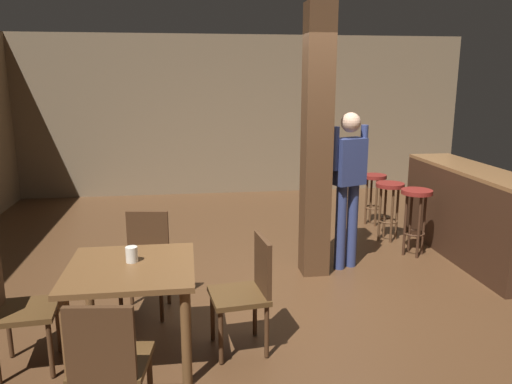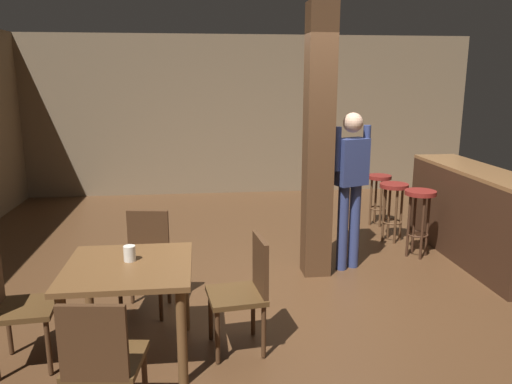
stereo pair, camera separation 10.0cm
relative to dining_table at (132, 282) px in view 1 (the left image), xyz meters
The scene contains 14 objects.
ground_plane 1.88m from the dining_table, 34.12° to the left, with size 10.80×10.80×0.00m, color #4C301C.
wall_back 5.74m from the dining_table, 75.02° to the left, with size 8.00×0.10×2.80m, color #756047.
pillar 2.44m from the dining_table, 40.50° to the left, with size 0.28×0.28×2.80m, color #4C301C.
dining_table is the anchor object (origin of this frame).
chair_north 0.84m from the dining_table, 87.60° to the left, with size 0.48×0.48×0.89m.
chair_south 0.87m from the dining_table, 93.26° to the right, with size 0.47×0.47×0.89m.
chair_west 0.83m from the dining_table, behind, with size 0.45×0.45×0.89m.
chair_east 0.87m from the dining_table, ahead, with size 0.47×0.47×0.89m.
napkin_cup 0.20m from the dining_table, 87.63° to the left, with size 0.09×0.09×0.12m, color silver.
standing_person 2.70m from the dining_table, 36.59° to the left, with size 0.47×0.31×1.72m.
bar_counter 3.98m from the dining_table, 25.36° to the left, with size 0.56×2.28×1.06m.
bar_stool_near 3.59m from the dining_table, 31.26° to the left, with size 0.36×0.36×0.80m.
bar_stool_mid 3.86m from the dining_table, 39.30° to the left, with size 0.36×0.36×0.76m.
bar_stool_far 4.40m from the dining_table, 45.92° to the left, with size 0.33×0.33×0.73m.
Camera 1 is at (-1.03, -4.48, 2.08)m, focal length 35.00 mm.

